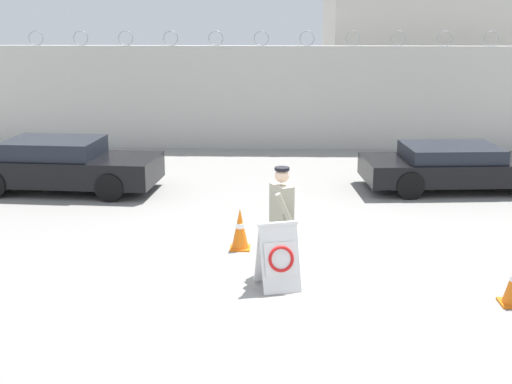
{
  "coord_description": "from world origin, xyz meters",
  "views": [
    {
      "loc": [
        -0.13,
        -11.32,
        4.26
      ],
      "look_at": [
        -0.55,
        1.26,
        1.06
      ],
      "focal_mm": 50.0,
      "sensor_mm": 36.0,
      "label": 1
    }
  ],
  "objects_px": {
    "security_guard": "(281,214)",
    "traffic_cone_mid": "(240,229)",
    "barricade_sign": "(278,256)",
    "parked_car_far_side": "(457,166)",
    "parked_car_front_coupe": "(62,165)"
  },
  "relations": [
    {
      "from": "traffic_cone_mid",
      "to": "parked_car_far_side",
      "type": "height_order",
      "value": "parked_car_far_side"
    },
    {
      "from": "barricade_sign",
      "to": "parked_car_far_side",
      "type": "xyz_separation_m",
      "value": [
        4.38,
        6.62,
        0.04
      ]
    },
    {
      "from": "security_guard",
      "to": "traffic_cone_mid",
      "type": "relative_size",
      "value": 2.34
    },
    {
      "from": "barricade_sign",
      "to": "parked_car_front_coupe",
      "type": "bearing_deg",
      "value": 113.65
    },
    {
      "from": "barricade_sign",
      "to": "traffic_cone_mid",
      "type": "distance_m",
      "value": 2.02
    },
    {
      "from": "barricade_sign",
      "to": "parked_car_far_side",
      "type": "bearing_deg",
      "value": 39.6
    },
    {
      "from": "security_guard",
      "to": "parked_car_far_side",
      "type": "xyz_separation_m",
      "value": [
        4.33,
        5.95,
        -0.45
      ]
    },
    {
      "from": "barricade_sign",
      "to": "parked_car_far_side",
      "type": "height_order",
      "value": "parked_car_far_side"
    },
    {
      "from": "barricade_sign",
      "to": "security_guard",
      "type": "distance_m",
      "value": 0.83
    },
    {
      "from": "security_guard",
      "to": "traffic_cone_mid",
      "type": "bearing_deg",
      "value": -178.38
    },
    {
      "from": "traffic_cone_mid",
      "to": "parked_car_far_side",
      "type": "relative_size",
      "value": 0.16
    },
    {
      "from": "barricade_sign",
      "to": "parked_car_front_coupe",
      "type": "xyz_separation_m",
      "value": [
        -5.27,
        6.15,
        0.11
      ]
    },
    {
      "from": "security_guard",
      "to": "parked_car_far_side",
      "type": "distance_m",
      "value": 7.37
    },
    {
      "from": "traffic_cone_mid",
      "to": "barricade_sign",
      "type": "bearing_deg",
      "value": -69.48
    },
    {
      "from": "security_guard",
      "to": "parked_car_front_coupe",
      "type": "relative_size",
      "value": 0.39
    }
  ]
}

